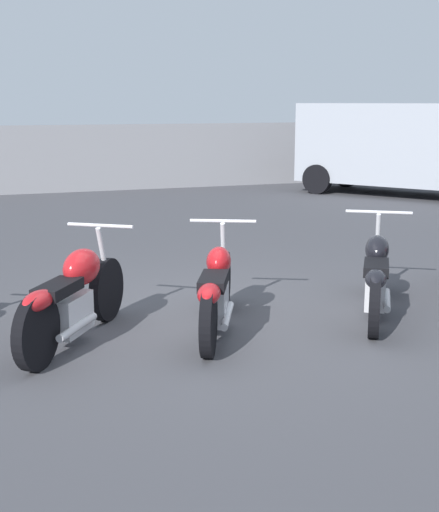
# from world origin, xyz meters

# --- Properties ---
(ground_plane) EXTENTS (60.00, 60.00, 0.00)m
(ground_plane) POSITION_xyz_m (0.00, 0.00, 0.00)
(ground_plane) COLOR #424247
(fence_back) EXTENTS (40.00, 0.04, 1.62)m
(fence_back) POSITION_xyz_m (0.00, 10.87, 0.81)
(fence_back) COLOR gray
(fence_back) RESTS_ON ground_plane
(motorcycle_slot_1) EXTENTS (1.25, 1.75, 1.01)m
(motorcycle_slot_1) POSITION_xyz_m (-1.51, -0.34, 0.44)
(motorcycle_slot_1) COLOR black
(motorcycle_slot_1) RESTS_ON ground_plane
(motorcycle_slot_2) EXTENTS (1.07, 1.96, 0.98)m
(motorcycle_slot_2) POSITION_xyz_m (-0.17, -0.45, 0.40)
(motorcycle_slot_2) COLOR black
(motorcycle_slot_2) RESTS_ON ground_plane
(motorcycle_slot_3) EXTENTS (1.31, 1.92, 0.98)m
(motorcycle_slot_3) POSITION_xyz_m (1.56, -0.46, 0.41)
(motorcycle_slot_3) COLOR black
(motorcycle_slot_3) RESTS_ON ground_plane
(parked_van) EXTENTS (4.19, 4.75, 2.12)m
(parked_van) POSITION_xyz_m (7.19, 7.80, 1.18)
(parked_van) COLOR #999EA8
(parked_van) RESTS_ON ground_plane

